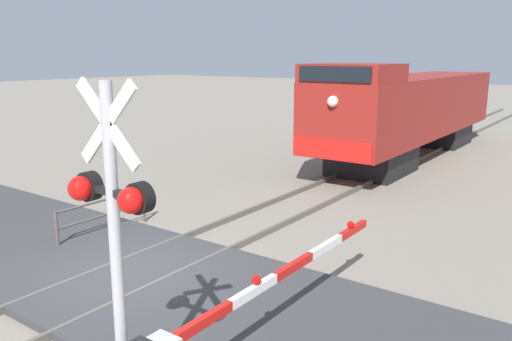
# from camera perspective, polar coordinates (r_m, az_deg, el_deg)

# --- Properties ---
(ground_plane) EXTENTS (160.00, 160.00, 0.00)m
(ground_plane) POSITION_cam_1_polar(r_m,az_deg,el_deg) (10.95, -13.60, -11.58)
(ground_plane) COLOR gray
(rail_track_left) EXTENTS (0.08, 80.00, 0.15)m
(rail_track_left) POSITION_cam_1_polar(r_m,az_deg,el_deg) (11.44, -16.01, -10.24)
(rail_track_left) COLOR #59544C
(rail_track_left) RESTS_ON ground_plane
(rail_track_right) EXTENTS (0.08, 80.00, 0.15)m
(rail_track_right) POSITION_cam_1_polar(r_m,az_deg,el_deg) (10.43, -10.99, -12.28)
(rail_track_right) COLOR #59544C
(rail_track_right) RESTS_ON ground_plane
(road_surface) EXTENTS (36.00, 4.55, 0.14)m
(road_surface) POSITION_cam_1_polar(r_m,az_deg,el_deg) (10.93, -13.62, -11.25)
(road_surface) COLOR #38383A
(road_surface) RESTS_ON ground_plane
(locomotive) EXTENTS (2.99, 15.10, 4.15)m
(locomotive) POSITION_cam_1_polar(r_m,az_deg,el_deg) (23.55, 16.66, 6.48)
(locomotive) COLOR black
(locomotive) RESTS_ON ground_plane
(crossing_signal) EXTENTS (1.18, 0.33, 4.20)m
(crossing_signal) POSITION_cam_1_polar(r_m,az_deg,el_deg) (5.90, -15.56, -5.66)
(crossing_signal) COLOR #ADADB2
(crossing_signal) RESTS_ON ground_plane
(crossing_gate) EXTENTS (0.36, 6.13, 1.34)m
(crossing_gate) POSITION_cam_1_polar(r_m,az_deg,el_deg) (7.03, -5.46, -18.16)
(crossing_gate) COLOR silver
(crossing_gate) RESTS_ON ground_plane
(guard_railing) EXTENTS (0.08, 2.70, 0.95)m
(guard_railing) POSITION_cam_1_polar(r_m,az_deg,el_deg) (13.44, -16.51, -4.36)
(guard_railing) COLOR #4C4742
(guard_railing) RESTS_ON ground_plane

